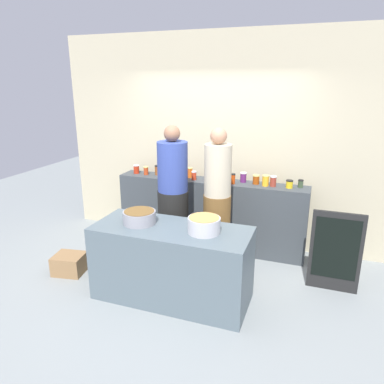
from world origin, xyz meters
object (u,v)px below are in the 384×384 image
(preserve_jar_14, at_px, (289,184))
(chalkboard_sign, at_px, (335,252))
(preserve_jar_11, at_px, (256,179))
(bread_crate, at_px, (70,264))
(preserve_jar_3, at_px, (165,172))
(preserve_jar_0, at_px, (136,169))
(preserve_jar_6, at_px, (190,173))
(preserve_jar_13, at_px, (273,181))
(preserve_jar_9, at_px, (233,179))
(cooking_pot_left, at_px, (139,217))
(preserve_jar_12, at_px, (266,181))
(preserve_jar_4, at_px, (174,172))
(cook_in_cap, at_px, (217,209))
(preserve_jar_8, at_px, (208,174))
(cooking_pot_center, at_px, (204,225))
(preserve_jar_7, at_px, (194,176))
(cook_with_tongs, at_px, (173,204))
(preserve_jar_1, at_px, (146,171))
(preserve_jar_5, at_px, (180,174))
(preserve_jar_10, at_px, (243,177))
(preserve_jar_2, at_px, (158,170))

(preserve_jar_14, xyz_separation_m, chalkboard_sign, (0.61, -0.62, -0.57))
(preserve_jar_11, distance_m, bread_crate, 2.66)
(preserve_jar_11, bearing_deg, bread_crate, -146.34)
(preserve_jar_3, height_order, bread_crate, preserve_jar_3)
(preserve_jar_0, xyz_separation_m, preserve_jar_6, (0.84, 0.04, 0.01))
(preserve_jar_11, height_order, preserve_jar_13, preserve_jar_13)
(preserve_jar_9, relative_size, cooking_pot_left, 0.39)
(preserve_jar_13, bearing_deg, preserve_jar_9, -173.69)
(preserve_jar_11, xyz_separation_m, bread_crate, (-2.07, -1.38, -0.95))
(preserve_jar_11, distance_m, preserve_jar_12, 0.14)
(preserve_jar_3, bearing_deg, bread_crate, -117.30)
(preserve_jar_4, distance_m, preserve_jar_11, 1.20)
(preserve_jar_13, bearing_deg, cook_in_cap, -132.11)
(preserve_jar_8, height_order, chalkboard_sign, preserve_jar_8)
(cooking_pot_center, relative_size, bread_crate, 0.92)
(preserve_jar_7, distance_m, preserve_jar_11, 0.86)
(preserve_jar_4, bearing_deg, cooking_pot_center, -56.91)
(preserve_jar_3, xyz_separation_m, cook_with_tongs, (0.42, -0.71, -0.23))
(cook_in_cap, bearing_deg, preserve_jar_9, 85.31)
(preserve_jar_1, xyz_separation_m, preserve_jar_4, (0.42, 0.06, 0.00))
(preserve_jar_1, height_order, preserve_jar_6, preserve_jar_6)
(preserve_jar_3, height_order, preserve_jar_5, preserve_jar_5)
(preserve_jar_4, relative_size, cooking_pot_left, 0.36)
(preserve_jar_10, relative_size, preserve_jar_13, 0.97)
(preserve_jar_9, bearing_deg, preserve_jar_14, 4.42)
(preserve_jar_6, bearing_deg, preserve_jar_13, -2.72)
(cooking_pot_center, height_order, chalkboard_sign, cooking_pot_center)
(preserve_jar_13, relative_size, bread_crate, 0.38)
(cooking_pot_center, bearing_deg, bread_crate, 178.57)
(preserve_jar_12, bearing_deg, preserve_jar_11, 160.12)
(cooking_pot_left, bearing_deg, cook_with_tongs, 82.82)
(preserve_jar_3, height_order, preserve_jar_12, preserve_jar_12)
(preserve_jar_9, distance_m, cooking_pot_left, 1.51)
(preserve_jar_6, relative_size, cook_in_cap, 0.08)
(preserve_jar_13, bearing_deg, preserve_jar_5, -179.77)
(preserve_jar_13, xyz_separation_m, bread_crate, (-2.30, -1.34, -0.95))
(preserve_jar_12, bearing_deg, cook_in_cap, -127.33)
(preserve_jar_1, xyz_separation_m, preserve_jar_8, (0.94, 0.06, 0.01))
(preserve_jar_5, xyz_separation_m, preserve_jar_9, (0.79, -0.05, 0.01))
(cooking_pot_left, bearing_deg, preserve_jar_2, 107.31)
(preserve_jar_10, bearing_deg, preserve_jar_7, -170.02)
(preserve_jar_9, height_order, preserve_jar_10, preserve_jar_9)
(preserve_jar_2, relative_size, preserve_jar_13, 1.02)
(preserve_jar_8, height_order, preserve_jar_10, preserve_jar_8)
(cooking_pot_left, height_order, chalkboard_sign, cooking_pot_left)
(preserve_jar_0, height_order, preserve_jar_12, preserve_jar_12)
(preserve_jar_3, height_order, preserve_jar_9, preserve_jar_9)
(preserve_jar_5, relative_size, cooking_pot_left, 0.34)
(preserve_jar_0, height_order, preserve_jar_9, preserve_jar_9)
(preserve_jar_5, distance_m, preserve_jar_13, 1.32)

